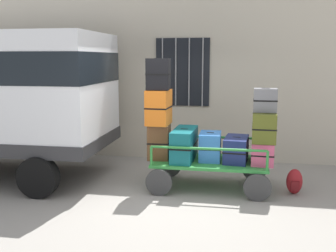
{
  "coord_description": "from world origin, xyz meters",
  "views": [
    {
      "loc": [
        1.11,
        -6.34,
        2.31
      ],
      "look_at": [
        -0.08,
        0.52,
        1.11
      ],
      "focal_mm": 42.1,
      "sensor_mm": 36.0,
      "label": 1
    }
  ],
  "objects_px": {
    "suitcase_right_top": "(265,100)",
    "backpack": "(294,182)",
    "suitcase_left_bottom": "(159,141)",
    "suitcase_midleft_bottom": "(184,144)",
    "suitcase_midright_bottom": "(236,149)",
    "suitcase_right_middle": "(264,126)",
    "suitcase_left_top": "(158,74)",
    "luggage_cart": "(210,166)",
    "suitcase_center_bottom": "(210,146)",
    "suitcase_right_bottom": "(263,151)",
    "suitcase_left_middle": "(159,107)"
  },
  "relations": [
    {
      "from": "suitcase_midright_bottom",
      "to": "suitcase_right_top",
      "type": "xyz_separation_m",
      "value": [
        0.46,
        -0.05,
        0.88
      ]
    },
    {
      "from": "luggage_cart",
      "to": "backpack",
      "type": "distance_m",
      "value": 1.48
    },
    {
      "from": "luggage_cart",
      "to": "suitcase_left_top",
      "type": "bearing_deg",
      "value": -177.61
    },
    {
      "from": "suitcase_left_bottom",
      "to": "suitcase_right_top",
      "type": "xyz_separation_m",
      "value": [
        1.84,
        -0.04,
        0.79
      ]
    },
    {
      "from": "suitcase_left_top",
      "to": "suitcase_right_top",
      "type": "relative_size",
      "value": 1.35
    },
    {
      "from": "luggage_cart",
      "to": "suitcase_right_bottom",
      "type": "distance_m",
      "value": 0.97
    },
    {
      "from": "suitcase_left_bottom",
      "to": "suitcase_right_middle",
      "type": "height_order",
      "value": "suitcase_right_middle"
    },
    {
      "from": "luggage_cart",
      "to": "suitcase_right_middle",
      "type": "relative_size",
      "value": 2.82
    },
    {
      "from": "suitcase_midright_bottom",
      "to": "suitcase_right_middle",
      "type": "height_order",
      "value": "suitcase_right_middle"
    },
    {
      "from": "suitcase_right_top",
      "to": "suitcase_right_bottom",
      "type": "bearing_deg",
      "value": 90.0
    },
    {
      "from": "suitcase_right_bottom",
      "to": "backpack",
      "type": "relative_size",
      "value": 1.79
    },
    {
      "from": "suitcase_left_bottom",
      "to": "suitcase_right_bottom",
      "type": "relative_size",
      "value": 0.8
    },
    {
      "from": "suitcase_midleft_bottom",
      "to": "suitcase_center_bottom",
      "type": "height_order",
      "value": "suitcase_midleft_bottom"
    },
    {
      "from": "suitcase_left_top",
      "to": "backpack",
      "type": "distance_m",
      "value": 3.0
    },
    {
      "from": "suitcase_left_middle",
      "to": "suitcase_midright_bottom",
      "type": "bearing_deg",
      "value": 2.31
    },
    {
      "from": "suitcase_center_bottom",
      "to": "suitcase_right_top",
      "type": "distance_m",
      "value": 1.26
    },
    {
      "from": "suitcase_left_top",
      "to": "suitcase_right_bottom",
      "type": "distance_m",
      "value": 2.28
    },
    {
      "from": "suitcase_right_top",
      "to": "backpack",
      "type": "relative_size",
      "value": 0.92
    },
    {
      "from": "suitcase_right_top",
      "to": "backpack",
      "type": "distance_m",
      "value": 1.49
    },
    {
      "from": "luggage_cart",
      "to": "suitcase_midleft_bottom",
      "type": "bearing_deg",
      "value": -179.6
    },
    {
      "from": "suitcase_midleft_bottom",
      "to": "suitcase_right_middle",
      "type": "height_order",
      "value": "suitcase_right_middle"
    },
    {
      "from": "suitcase_midleft_bottom",
      "to": "suitcase_right_bottom",
      "type": "relative_size",
      "value": 1.23
    },
    {
      "from": "luggage_cart",
      "to": "suitcase_midright_bottom",
      "type": "bearing_deg",
      "value": 3.27
    },
    {
      "from": "suitcase_midright_bottom",
      "to": "backpack",
      "type": "distance_m",
      "value": 1.13
    },
    {
      "from": "suitcase_left_middle",
      "to": "suitcase_midright_bottom",
      "type": "distance_m",
      "value": 1.56
    },
    {
      "from": "suitcase_midleft_bottom",
      "to": "suitcase_left_top",
      "type": "bearing_deg",
      "value": -175.61
    },
    {
      "from": "suitcase_midright_bottom",
      "to": "suitcase_right_middle",
      "type": "relative_size",
      "value": 1.0
    },
    {
      "from": "suitcase_left_middle",
      "to": "suitcase_midright_bottom",
      "type": "height_order",
      "value": "suitcase_left_middle"
    },
    {
      "from": "suitcase_right_middle",
      "to": "backpack",
      "type": "distance_m",
      "value": 1.08
    },
    {
      "from": "suitcase_center_bottom",
      "to": "backpack",
      "type": "distance_m",
      "value": 1.56
    },
    {
      "from": "suitcase_left_bottom",
      "to": "suitcase_center_bottom",
      "type": "relative_size",
      "value": 1.1
    },
    {
      "from": "suitcase_left_bottom",
      "to": "suitcase_midleft_bottom",
      "type": "distance_m",
      "value": 0.46
    },
    {
      "from": "suitcase_right_top",
      "to": "suitcase_center_bottom",
      "type": "bearing_deg",
      "value": 176.1
    },
    {
      "from": "suitcase_left_middle",
      "to": "backpack",
      "type": "height_order",
      "value": "suitcase_left_middle"
    },
    {
      "from": "suitcase_midleft_bottom",
      "to": "backpack",
      "type": "distance_m",
      "value": 2.01
    },
    {
      "from": "suitcase_right_middle",
      "to": "suitcase_right_top",
      "type": "height_order",
      "value": "suitcase_right_top"
    },
    {
      "from": "suitcase_left_bottom",
      "to": "suitcase_midleft_bottom",
      "type": "xyz_separation_m",
      "value": [
        0.46,
        -0.02,
        -0.03
      ]
    },
    {
      "from": "suitcase_center_bottom",
      "to": "suitcase_midleft_bottom",
      "type": "bearing_deg",
      "value": -174.71
    },
    {
      "from": "suitcase_left_bottom",
      "to": "suitcase_left_middle",
      "type": "bearing_deg",
      "value": -90.0
    },
    {
      "from": "suitcase_right_top",
      "to": "backpack",
      "type": "height_order",
      "value": "suitcase_right_top"
    },
    {
      "from": "suitcase_left_bottom",
      "to": "suitcase_midright_bottom",
      "type": "relative_size",
      "value": 0.85
    },
    {
      "from": "suitcase_left_top",
      "to": "suitcase_right_middle",
      "type": "relative_size",
      "value": 0.74
    },
    {
      "from": "suitcase_right_top",
      "to": "backpack",
      "type": "bearing_deg",
      "value": -6.84
    },
    {
      "from": "suitcase_center_bottom",
      "to": "suitcase_midright_bottom",
      "type": "bearing_deg",
      "value": -1.64
    },
    {
      "from": "suitcase_midright_bottom",
      "to": "suitcase_left_top",
      "type": "bearing_deg",
      "value": -177.31
    },
    {
      "from": "suitcase_left_middle",
      "to": "suitcase_midleft_bottom",
      "type": "bearing_deg",
      "value": 3.27
    },
    {
      "from": "suitcase_left_top",
      "to": "suitcase_left_middle",
      "type": "bearing_deg",
      "value": 90.0
    },
    {
      "from": "suitcase_right_bottom",
      "to": "backpack",
      "type": "height_order",
      "value": "suitcase_right_bottom"
    },
    {
      "from": "backpack",
      "to": "suitcase_midright_bottom",
      "type": "bearing_deg",
      "value": 173.48
    },
    {
      "from": "luggage_cart",
      "to": "suitcase_right_middle",
      "type": "xyz_separation_m",
      "value": [
        0.92,
        -0.0,
        0.75
      ]
    }
  ]
}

